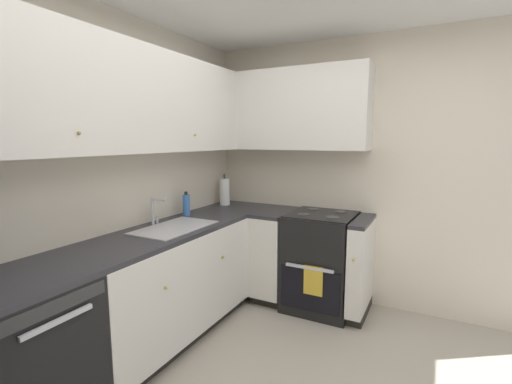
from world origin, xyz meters
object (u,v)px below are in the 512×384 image
object	(u,v)px
soap_bottle	(186,205)
paper_towel_roll	(225,192)
oven_range	(321,260)
dishwasher	(25,363)

from	to	relation	value
soap_bottle	paper_towel_roll	distance (m)	0.63
oven_range	soap_bottle	bearing A→B (deg)	118.97
oven_range	soap_bottle	xyz separation A→B (m)	(-0.62, 1.11, 0.55)
soap_bottle	paper_towel_roll	size ratio (longest dim) A/B	0.65
dishwasher	paper_towel_roll	bearing A→B (deg)	4.10
dishwasher	oven_range	xyz separation A→B (m)	(2.22, -0.93, 0.02)
oven_range	paper_towel_roll	bearing A→B (deg)	89.18
soap_bottle	paper_towel_roll	xyz separation A→B (m)	(0.63, -0.02, 0.04)
soap_bottle	paper_towel_roll	world-z (taller)	paper_towel_roll
paper_towel_roll	oven_range	bearing A→B (deg)	-90.82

